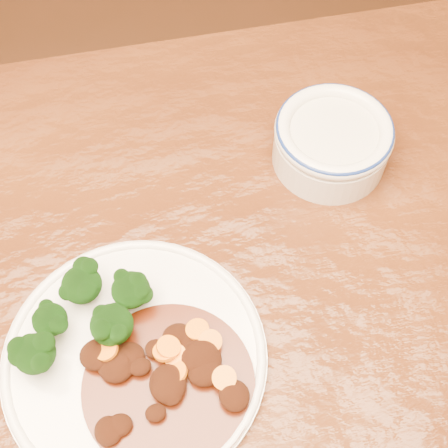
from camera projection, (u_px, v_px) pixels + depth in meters
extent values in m
cube|color=#50260E|center=(99.00, 394.00, 0.61)|extent=(1.54, 0.97, 0.04)
cylinder|color=white|center=(135.00, 358.00, 0.60)|extent=(0.26, 0.26, 0.01)
torus|color=white|center=(134.00, 356.00, 0.60)|extent=(0.25, 0.25, 0.01)
cylinder|color=#6E9E51|center=(133.00, 298.00, 0.62)|extent=(0.01, 0.01, 0.02)
ellipsoid|color=black|center=(131.00, 290.00, 0.60)|extent=(0.04, 0.04, 0.03)
cylinder|color=#6E9E51|center=(115.00, 333.00, 0.60)|extent=(0.01, 0.01, 0.02)
ellipsoid|color=black|center=(112.00, 325.00, 0.58)|extent=(0.04, 0.04, 0.03)
cylinder|color=#6E9E51|center=(86.00, 293.00, 0.62)|extent=(0.01, 0.01, 0.02)
ellipsoid|color=black|center=(82.00, 285.00, 0.60)|extent=(0.04, 0.04, 0.03)
cylinder|color=#6E9E51|center=(54.00, 327.00, 0.60)|extent=(0.01, 0.01, 0.02)
ellipsoid|color=black|center=(50.00, 320.00, 0.59)|extent=(0.03, 0.03, 0.03)
cylinder|color=#6E9E51|center=(40.00, 361.00, 0.59)|extent=(0.01, 0.01, 0.02)
ellipsoid|color=black|center=(35.00, 354.00, 0.57)|extent=(0.04, 0.04, 0.03)
cylinder|color=#491807|center=(169.00, 385.00, 0.58)|extent=(0.16, 0.16, 0.00)
ellipsoid|color=black|center=(155.00, 349.00, 0.59)|extent=(0.02, 0.02, 0.01)
ellipsoid|color=black|center=(178.00, 337.00, 0.60)|extent=(0.03, 0.03, 0.02)
ellipsoid|color=black|center=(140.00, 367.00, 0.58)|extent=(0.02, 0.02, 0.01)
ellipsoid|color=black|center=(108.00, 431.00, 0.55)|extent=(0.03, 0.03, 0.01)
ellipsoid|color=black|center=(206.00, 372.00, 0.58)|extent=(0.03, 0.03, 0.02)
ellipsoid|color=black|center=(168.00, 384.00, 0.57)|extent=(0.03, 0.04, 0.02)
ellipsoid|color=black|center=(156.00, 413.00, 0.56)|extent=(0.02, 0.02, 0.01)
ellipsoid|color=black|center=(186.00, 343.00, 0.59)|extent=(0.02, 0.02, 0.01)
ellipsoid|color=black|center=(200.00, 357.00, 0.58)|extent=(0.04, 0.03, 0.02)
ellipsoid|color=black|center=(128.00, 356.00, 0.59)|extent=(0.03, 0.03, 0.02)
ellipsoid|color=black|center=(116.00, 363.00, 0.58)|extent=(0.04, 0.04, 0.02)
ellipsoid|color=black|center=(119.00, 425.00, 0.56)|extent=(0.02, 0.02, 0.01)
ellipsoid|color=black|center=(206.00, 360.00, 0.58)|extent=(0.03, 0.03, 0.02)
ellipsoid|color=black|center=(171.00, 392.00, 0.57)|extent=(0.02, 0.02, 0.01)
ellipsoid|color=black|center=(99.00, 354.00, 0.58)|extent=(0.04, 0.03, 0.02)
ellipsoid|color=black|center=(234.00, 396.00, 0.56)|extent=(0.03, 0.03, 0.01)
cylinder|color=orange|center=(165.00, 351.00, 0.58)|extent=(0.03, 0.03, 0.01)
cylinder|color=orange|center=(175.00, 356.00, 0.58)|extent=(0.03, 0.02, 0.01)
cylinder|color=orange|center=(168.00, 347.00, 0.58)|extent=(0.03, 0.03, 0.01)
cylinder|color=orange|center=(197.00, 329.00, 0.59)|extent=(0.03, 0.03, 0.01)
cylinder|color=orange|center=(224.00, 378.00, 0.57)|extent=(0.03, 0.03, 0.01)
cylinder|color=orange|center=(176.00, 372.00, 0.57)|extent=(0.03, 0.03, 0.02)
cylinder|color=orange|center=(210.00, 341.00, 0.59)|extent=(0.03, 0.03, 0.02)
cylinder|color=orange|center=(107.00, 349.00, 0.58)|extent=(0.03, 0.03, 0.01)
cylinder|color=silver|center=(330.00, 147.00, 0.71)|extent=(0.13, 0.13, 0.04)
cylinder|color=beige|center=(334.00, 133.00, 0.69)|extent=(0.10, 0.10, 0.01)
torus|color=silver|center=(334.00, 131.00, 0.69)|extent=(0.13, 0.13, 0.02)
torus|color=navy|center=(335.00, 128.00, 0.68)|extent=(0.13, 0.13, 0.01)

